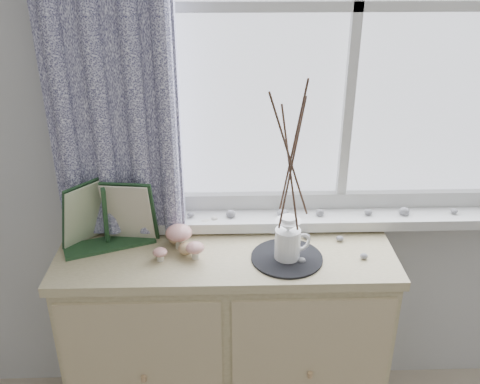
{
  "coord_description": "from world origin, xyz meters",
  "views": [
    {
      "loc": [
        -0.15,
        0.12,
        1.88
      ],
      "look_at": [
        -0.1,
        1.7,
        1.1
      ],
      "focal_mm": 40.0,
      "sensor_mm": 36.0,
      "label": 1
    }
  ],
  "objects_px": {
    "sideboard": "(227,341)",
    "twig_pitcher": "(291,157)",
    "botanical_book": "(104,218)",
    "toadstool_cluster": "(180,239)"
  },
  "relations": [
    {
      "from": "sideboard",
      "to": "twig_pitcher",
      "type": "distance_m",
      "value": 0.84
    },
    {
      "from": "sideboard",
      "to": "botanical_book",
      "type": "bearing_deg",
      "value": 178.86
    },
    {
      "from": "twig_pitcher",
      "to": "sideboard",
      "type": "bearing_deg",
      "value": 140.38
    },
    {
      "from": "sideboard",
      "to": "toadstool_cluster",
      "type": "height_order",
      "value": "toadstool_cluster"
    },
    {
      "from": "twig_pitcher",
      "to": "toadstool_cluster",
      "type": "bearing_deg",
      "value": 149.34
    },
    {
      "from": "toadstool_cluster",
      "to": "twig_pitcher",
      "type": "xyz_separation_m",
      "value": [
        0.37,
        -0.06,
        0.33
      ]
    },
    {
      "from": "sideboard",
      "to": "toadstool_cluster",
      "type": "xyz_separation_m",
      "value": [
        -0.16,
        -0.01,
        0.48
      ]
    },
    {
      "from": "toadstool_cluster",
      "to": "twig_pitcher",
      "type": "relative_size",
      "value": 0.27
    },
    {
      "from": "sideboard",
      "to": "toadstool_cluster",
      "type": "relative_size",
      "value": 6.76
    },
    {
      "from": "toadstool_cluster",
      "to": "twig_pitcher",
      "type": "height_order",
      "value": "twig_pitcher"
    }
  ]
}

